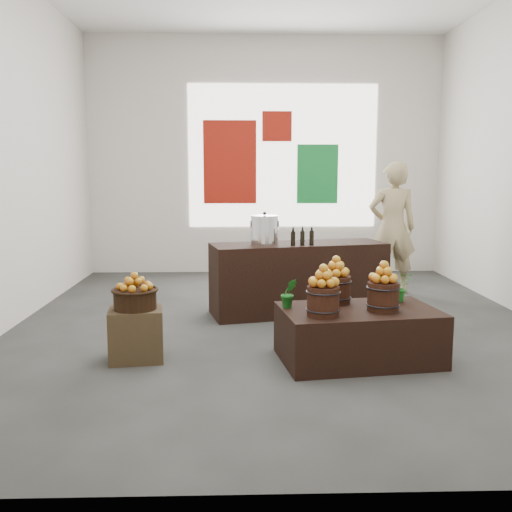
{
  "coord_description": "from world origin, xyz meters",
  "views": [
    {
      "loc": [
        -0.45,
        -6.36,
        1.73
      ],
      "look_at": [
        -0.27,
        -0.4,
        0.85
      ],
      "focal_mm": 40.0,
      "sensor_mm": 36.0,
      "label": 1
    }
  ],
  "objects_px": {
    "wicker_basket": "(135,299)",
    "stock_pot_left": "(265,231)",
    "shopper": "(392,228)",
    "counter": "(298,278)",
    "display_table": "(358,335)",
    "crate": "(136,334)"
  },
  "relations": [
    {
      "from": "crate",
      "to": "counter",
      "type": "relative_size",
      "value": 0.23
    },
    {
      "from": "wicker_basket",
      "to": "display_table",
      "type": "xyz_separation_m",
      "value": [
        2.05,
        -0.07,
        -0.33
      ]
    },
    {
      "from": "counter",
      "to": "shopper",
      "type": "bearing_deg",
      "value": 25.5
    },
    {
      "from": "crate",
      "to": "shopper",
      "type": "relative_size",
      "value": 0.26
    },
    {
      "from": "wicker_basket",
      "to": "counter",
      "type": "xyz_separation_m",
      "value": [
        1.68,
        1.75,
        -0.14
      ]
    },
    {
      "from": "stock_pot_left",
      "to": "shopper",
      "type": "xyz_separation_m",
      "value": [
        1.88,
        1.26,
        -0.09
      ]
    },
    {
      "from": "wicker_basket",
      "to": "stock_pot_left",
      "type": "distance_m",
      "value": 2.13
    },
    {
      "from": "wicker_basket",
      "to": "shopper",
      "type": "distance_m",
      "value": 4.3
    },
    {
      "from": "display_table",
      "to": "stock_pot_left",
      "type": "relative_size",
      "value": 4.3
    },
    {
      "from": "crate",
      "to": "wicker_basket",
      "type": "distance_m",
      "value": 0.33
    },
    {
      "from": "wicker_basket",
      "to": "counter",
      "type": "height_order",
      "value": "counter"
    },
    {
      "from": "shopper",
      "to": "stock_pot_left",
      "type": "bearing_deg",
      "value": 33.83
    },
    {
      "from": "wicker_basket",
      "to": "counter",
      "type": "bearing_deg",
      "value": 46.16
    },
    {
      "from": "display_table",
      "to": "stock_pot_left",
      "type": "height_order",
      "value": "stock_pot_left"
    },
    {
      "from": "stock_pot_left",
      "to": "shopper",
      "type": "distance_m",
      "value": 2.27
    },
    {
      "from": "wicker_basket",
      "to": "stock_pot_left",
      "type": "relative_size",
      "value": 1.18
    },
    {
      "from": "crate",
      "to": "counter",
      "type": "distance_m",
      "value": 2.44
    },
    {
      "from": "crate",
      "to": "stock_pot_left",
      "type": "height_order",
      "value": "stock_pot_left"
    },
    {
      "from": "crate",
      "to": "wicker_basket",
      "type": "relative_size",
      "value": 1.25
    },
    {
      "from": "counter",
      "to": "display_table",
      "type": "bearing_deg",
      "value": -91.53
    },
    {
      "from": "crate",
      "to": "display_table",
      "type": "relative_size",
      "value": 0.34
    },
    {
      "from": "display_table",
      "to": "shopper",
      "type": "relative_size",
      "value": 0.75
    }
  ]
}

